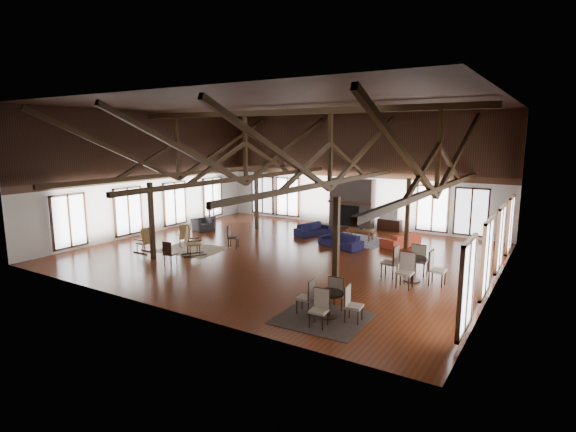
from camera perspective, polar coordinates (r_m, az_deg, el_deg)
The scene contains 31 objects.
floor at distance 18.75m, azimuth -0.33°, elevation -4.76°, with size 16.00×16.00×0.00m, color #582312.
ceiling at distance 18.18m, azimuth -0.34°, elevation 13.86°, with size 16.00×14.00×0.02m, color black.
wall_back at distance 24.41m, azimuth 8.51°, elevation 5.71°, with size 16.00×0.02×6.00m, color silver.
wall_front at distance 12.89m, azimuth -17.17°, elevation 1.65°, with size 16.00×0.02×6.00m, color silver.
wall_left at distance 23.47m, azimuth -17.16°, elevation 5.21°, with size 0.02×14.00×6.00m, color silver.
wall_right at distance 15.53m, azimuth 25.52°, elevation 2.47°, with size 0.02×14.00×6.00m, color silver.
roof_truss at distance 18.15m, azimuth -0.34°, elevation 7.64°, with size 15.60×14.07×3.14m.
post_grid at distance 18.42m, azimuth -0.33°, elevation -0.16°, with size 8.16×7.16×3.05m.
fireplace at distance 24.29m, azimuth 8.10°, elevation 1.64°, with size 2.50×0.69×2.60m.
ceiling_fan at distance 17.05m, azimuth -0.71°, elevation 6.50°, with size 1.60×1.60×0.75m.
sofa_navy_front at distance 19.78m, azimuth 6.69°, elevation -3.16°, with size 2.03×0.79×0.59m, color #161336.
sofa_navy_left at distance 22.24m, azimuth 3.15°, elevation -1.68°, with size 0.75×1.93×0.56m, color black.
sofa_orange at distance 20.59m, azimuth 14.14°, elevation -2.89°, with size 0.78×2.00×0.58m, color #AE3821.
coffee_table at distance 21.41m, azimuth 9.15°, elevation -1.86°, with size 1.31×0.75×0.48m.
vase at distance 21.41m, azimuth 9.33°, elevation -1.47°, with size 0.17×0.17×0.18m, color #B2B2B2.
armchair at distance 23.59m, azimuth -10.80°, elevation -1.09°, with size 0.84×0.96×0.63m, color #28282A.
side_table_lamp at distance 24.40m, azimuth -9.93°, elevation -0.38°, with size 0.46×0.46×1.18m.
rocking_chair_a at distance 20.29m, azimuth -13.02°, elevation -2.53°, with size 0.86×0.77×0.99m.
rocking_chair_b at distance 18.71m, azimuth -12.26°, elevation -3.24°, with size 0.92×1.05×1.20m.
rocking_chair_c at distance 19.62m, azimuth -17.70°, elevation -3.06°, with size 0.83×0.47×1.07m.
side_chair_a at distance 19.71m, azimuth -7.24°, elevation -2.35°, with size 0.57×0.57×1.01m.
side_chair_b at distance 17.45m, azimuth -14.91°, elevation -4.38°, with size 0.44×0.44×0.94m.
cafe_table_near at distance 12.23m, azimuth 5.22°, elevation -10.58°, with size 1.87×1.87×0.96m.
cafe_table_far at distance 15.65m, azimuth 15.58°, elevation -5.99°, with size 2.15×2.15×1.13m.
cup_near at distance 12.10m, azimuth 4.91°, elevation -9.49°, with size 0.12×0.12×0.10m, color #B2B2B2.
cup_far at distance 15.62m, azimuth 15.71°, elevation -4.90°, with size 0.12×0.12×0.09m, color #B2B2B2.
tv_console at distance 23.77m, azimuth 12.77°, elevation -1.12°, with size 1.18×0.44×0.59m, color black.
television at distance 23.68m, azimuth 12.72°, elevation 0.29°, with size 1.02×0.13×0.59m, color #B2B2B2.
rug_tan at distance 19.81m, azimuth -12.07°, elevation -4.16°, with size 2.60×2.04×0.01m, color tan.
rug_navy at distance 21.40m, azimuth 8.77°, elevation -3.00°, with size 2.98×2.24×0.01m, color #181C44.
rug_dark at distance 12.30m, azimuth 4.38°, elevation -12.82°, with size 2.31×2.10×0.01m, color black.
Camera 1 is at (9.67, -15.34, 4.77)m, focal length 28.00 mm.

